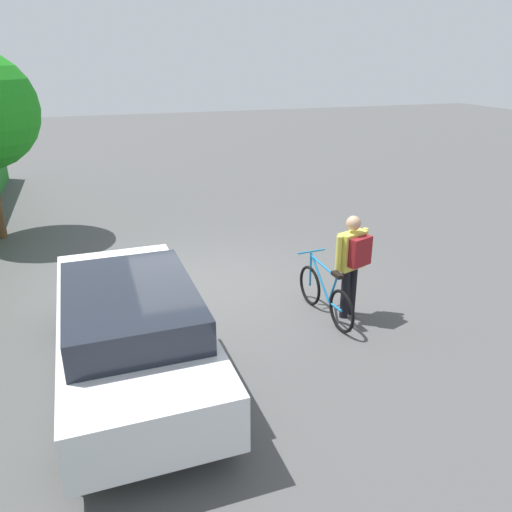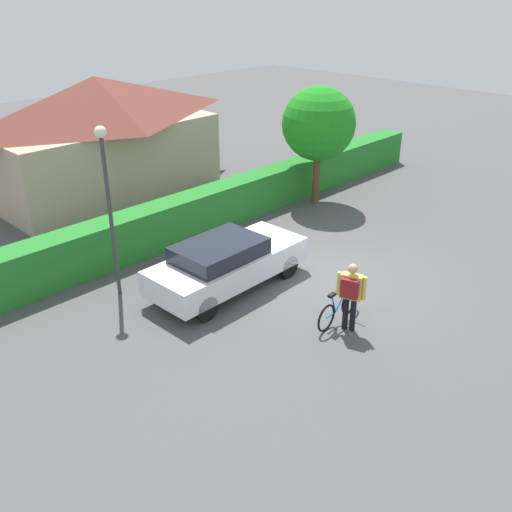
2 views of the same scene
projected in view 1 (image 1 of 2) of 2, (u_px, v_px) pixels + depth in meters
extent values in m
plane|color=#4C4C4C|center=(205.00, 286.00, 9.30)|extent=(60.00, 60.00, 0.00)
cube|color=silver|center=(131.00, 331.00, 6.52)|extent=(4.44, 1.82, 0.65)
cube|color=#1E232D|center=(130.00, 305.00, 6.06)|extent=(2.26, 1.57, 0.41)
cylinder|color=black|center=(70.00, 312.00, 7.70)|extent=(0.64, 0.19, 0.64)
cylinder|color=black|center=(171.00, 296.00, 8.19)|extent=(0.64, 0.19, 0.64)
cylinder|color=black|center=(74.00, 444.00, 5.09)|extent=(0.64, 0.19, 0.64)
cylinder|color=black|center=(222.00, 410.00, 5.57)|extent=(0.64, 0.19, 0.64)
torus|color=black|center=(310.00, 285.00, 8.54)|extent=(0.67, 0.10, 0.67)
torus|color=black|center=(342.00, 311.00, 7.68)|extent=(0.67, 0.10, 0.67)
cylinder|color=#1972B2|center=(320.00, 277.00, 8.17)|extent=(0.65, 0.09, 0.63)
cylinder|color=#1972B2|center=(333.00, 289.00, 7.83)|extent=(0.24, 0.05, 0.53)
cylinder|color=#1972B2|center=(324.00, 267.00, 7.98)|extent=(0.77, 0.10, 0.10)
cylinder|color=#1972B2|center=(335.00, 306.00, 7.85)|extent=(0.38, 0.07, 0.05)
cylinder|color=#1972B2|center=(311.00, 270.00, 8.43)|extent=(0.04, 0.04, 0.58)
cube|color=black|center=(337.00, 275.00, 7.64)|extent=(0.23, 0.12, 0.06)
cylinder|color=#1972B2|center=(311.00, 252.00, 8.31)|extent=(0.07, 0.50, 0.03)
cylinder|color=black|center=(345.00, 293.00, 8.07)|extent=(0.13, 0.13, 0.84)
cylinder|color=black|center=(352.00, 290.00, 8.17)|extent=(0.13, 0.13, 0.84)
cube|color=#D8CC4C|center=(352.00, 250.00, 7.85)|extent=(0.36, 0.53, 0.59)
sphere|color=tan|center=(354.00, 223.00, 7.69)|extent=(0.23, 0.23, 0.23)
cylinder|color=#D8CC4C|center=(339.00, 254.00, 7.68)|extent=(0.09, 0.09, 0.56)
cylinder|color=#D8CC4C|center=(364.00, 245.00, 8.02)|extent=(0.09, 0.09, 0.56)
cube|color=maroon|center=(360.00, 251.00, 7.72)|extent=(0.28, 0.42, 0.45)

